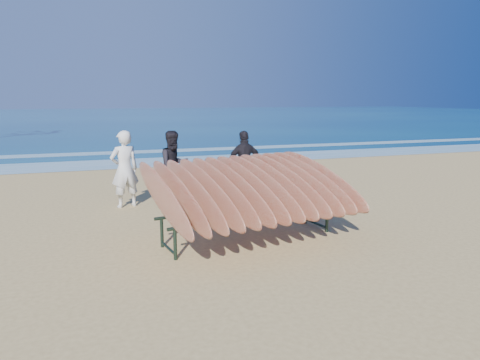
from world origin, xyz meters
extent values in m
plane|color=tan|center=(0.00, 0.00, 0.00)|extent=(120.00, 120.00, 0.00)
plane|color=navy|center=(0.00, 55.00, 0.01)|extent=(160.00, 160.00, 0.00)
plane|color=white|center=(0.00, 10.00, 0.01)|extent=(160.00, 160.00, 0.00)
plane|color=white|center=(0.00, 13.50, 0.01)|extent=(160.00, 160.00, 0.00)
cylinder|color=#1D2E24|center=(-1.44, -0.39, 0.25)|extent=(0.06, 0.06, 0.50)
cylinder|color=#1D2E24|center=(1.48, 0.12, 0.25)|extent=(0.06, 0.06, 0.50)
cylinder|color=#1D2E24|center=(-1.55, 0.25, 0.25)|extent=(0.06, 0.06, 0.50)
cylinder|color=#1D2E24|center=(1.36, 0.76, 0.25)|extent=(0.06, 0.06, 0.50)
cylinder|color=#1D2E24|center=(0.02, -0.13, 0.50)|extent=(3.16, 0.61, 0.06)
cylinder|color=#1D2E24|center=(-0.09, 0.51, 0.50)|extent=(3.16, 0.61, 0.06)
cylinder|color=#1D2E24|center=(-1.49, -0.07, 0.08)|extent=(0.16, 0.65, 0.04)
cylinder|color=#1D2E24|center=(1.42, 0.44, 0.08)|extent=(0.16, 0.65, 0.04)
ellipsoid|color=maroon|center=(-1.56, -0.08, 0.94)|extent=(0.54, 2.70, 1.17)
ellipsoid|color=maroon|center=(-1.31, -0.04, 0.94)|extent=(0.54, 2.70, 1.17)
ellipsoid|color=maroon|center=(-1.05, 0.01, 0.94)|extent=(0.54, 2.70, 1.17)
ellipsoid|color=maroon|center=(-0.80, 0.05, 0.94)|extent=(0.54, 2.70, 1.17)
ellipsoid|color=maroon|center=(-0.55, 0.10, 0.94)|extent=(0.54, 2.70, 1.17)
ellipsoid|color=maroon|center=(-0.29, 0.14, 0.94)|extent=(0.54, 2.70, 1.17)
ellipsoid|color=maroon|center=(-0.04, 0.19, 0.94)|extent=(0.54, 2.70, 1.17)
ellipsoid|color=maroon|center=(0.22, 0.23, 0.94)|extent=(0.54, 2.70, 1.17)
ellipsoid|color=maroon|center=(0.47, 0.28, 0.94)|extent=(0.54, 2.70, 1.17)
ellipsoid|color=maroon|center=(0.73, 0.32, 0.94)|extent=(0.54, 2.70, 1.17)
ellipsoid|color=maroon|center=(0.98, 0.37, 0.94)|extent=(0.54, 2.70, 1.17)
ellipsoid|color=maroon|center=(1.24, 0.41, 0.94)|extent=(0.54, 2.70, 1.17)
ellipsoid|color=maroon|center=(1.49, 0.46, 0.94)|extent=(0.54, 2.70, 1.17)
imported|color=silver|center=(-1.95, 3.22, 0.87)|extent=(0.72, 0.57, 1.75)
imported|color=black|center=(-0.75, 3.61, 0.84)|extent=(0.99, 0.88, 1.69)
imported|color=black|center=(1.02, 3.52, 0.82)|extent=(0.98, 0.42, 1.65)
camera|label=1|loc=(-2.44, -6.63, 2.45)|focal=32.00mm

